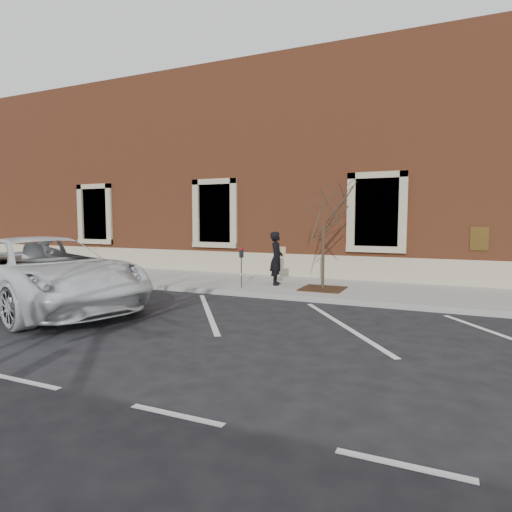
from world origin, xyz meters
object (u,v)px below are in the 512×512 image
at_px(man, 276,258).
at_px(white_truck, 44,273).
at_px(parking_meter, 241,260).
at_px(sapling, 324,210).

relative_size(man, white_truck, 0.26).
bearing_deg(man, parking_meter, 126.90).
distance_m(parking_meter, sapling, 2.81).
height_order(sapling, white_truck, sapling).
height_order(man, sapling, sapling).
bearing_deg(sapling, parking_meter, -162.57).
bearing_deg(man, sapling, -113.95).
bearing_deg(white_truck, man, -23.27).
relative_size(sapling, white_truck, 0.52).
height_order(man, parking_meter, man).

